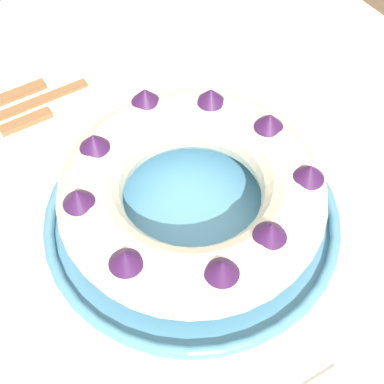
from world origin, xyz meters
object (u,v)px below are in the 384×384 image
serving_knife (42,84)px  serving_dish (192,218)px  bundt_cake (192,191)px  fork (69,89)px  cake_knife (48,113)px

serving_knife → serving_dish: bearing=6.5°
serving_dish → bundt_cake: size_ratio=1.16×
serving_dish → fork: serving_dish is taller
serving_dish → cake_knife: size_ratio=2.13×
cake_knife → bundt_cake: bearing=9.7°
bundt_cake → fork: bearing=-175.1°
serving_dish → serving_knife: bearing=-170.4°
serving_dish → cake_knife: (-0.25, -0.07, -0.01)m
serving_dish → serving_knife: 0.32m
bundt_cake → cake_knife: bundt_cake is taller
serving_knife → fork: bearing=41.1°
fork → serving_dish: bearing=6.5°
bundt_cake → serving_dish: bearing=141.7°
bundt_cake → fork: size_ratio=1.57×
fork → cake_knife: cake_knife is taller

